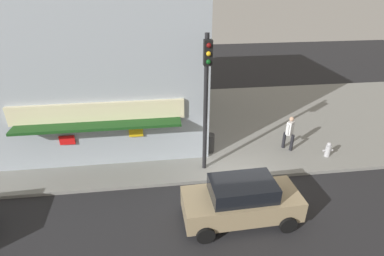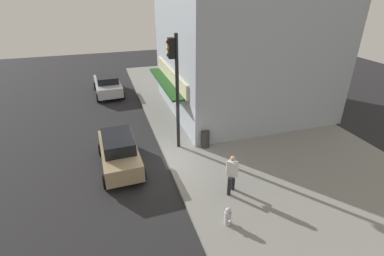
{
  "view_description": "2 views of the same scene",
  "coord_description": "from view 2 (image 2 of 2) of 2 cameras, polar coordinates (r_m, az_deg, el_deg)",
  "views": [
    {
      "loc": [
        -3.25,
        -10.17,
        8.05
      ],
      "look_at": [
        -1.71,
        1.95,
        1.72
      ],
      "focal_mm": 27.82,
      "sensor_mm": 36.0,
      "label": 1
    },
    {
      "loc": [
        12.1,
        -2.52,
        8.15
      ],
      "look_at": [
        -0.71,
        1.56,
        1.45
      ],
      "focal_mm": 27.09,
      "sensor_mm": 36.0,
      "label": 2
    }
  ],
  "objects": [
    {
      "name": "fire_hydrant",
      "position": [
        11.17,
        7.07,
        -16.88
      ],
      "size": [
        0.49,
        0.25,
        0.75
      ],
      "color": "#B2B2B7",
      "rests_on": "sidewalk"
    },
    {
      "name": "parked_car_silver",
      "position": [
        24.79,
        -16.27,
        8.26
      ],
      "size": [
        4.53,
        2.29,
        1.59
      ],
      "color": "#B7B7BC",
      "rests_on": "ground_plane"
    },
    {
      "name": "parked_car_tan",
      "position": [
        14.52,
        -14.15,
        -4.5
      ],
      "size": [
        4.23,
        2.02,
        1.7
      ],
      "color": "#9E8966",
      "rests_on": "ground_plane"
    },
    {
      "name": "sidewalk",
      "position": [
        16.66,
        14.17,
        -3.38
      ],
      "size": [
        37.62,
        11.21,
        0.15
      ],
      "primitive_type": "cube",
      "color": "gray",
      "rests_on": "ground_plane"
    },
    {
      "name": "ground_plane",
      "position": [
        14.8,
        -4.96,
        -7.02
      ],
      "size": [
        56.42,
        56.42,
        0.0
      ],
      "primitive_type": "plane",
      "color": "#232326"
    },
    {
      "name": "potted_plant_by_doorway",
      "position": [
        21.77,
        -2.24,
        6.52
      ],
      "size": [
        0.71,
        0.71,
        1.03
      ],
      "color": "brown",
      "rests_on": "sidewalk"
    },
    {
      "name": "pedestrian",
      "position": [
        12.25,
        7.88,
        -8.76
      ],
      "size": [
        0.5,
        0.54,
        1.79
      ],
      "color": "black",
      "rests_on": "sidewalk"
    },
    {
      "name": "trash_can",
      "position": [
        15.68,
        2.61,
        -2.2
      ],
      "size": [
        0.47,
        0.47,
        0.95
      ],
      "primitive_type": "cylinder",
      "color": "#2D2D2D",
      "rests_on": "sidewalk"
    },
    {
      "name": "corner_building",
      "position": [
        20.44,
        9.81,
        15.51
      ],
      "size": [
        9.65,
        10.65,
        8.46
      ],
      "color": "#9EA8B2",
      "rests_on": "sidewalk"
    },
    {
      "name": "traffic_light",
      "position": [
        14.42,
        -3.33,
        9.51
      ],
      "size": [
        0.32,
        0.58,
        5.99
      ],
      "color": "black",
      "rests_on": "sidewalk"
    }
  ]
}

